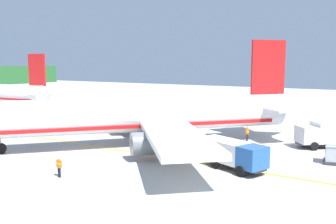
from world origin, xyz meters
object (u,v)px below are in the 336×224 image
at_px(service_truck_baggage, 232,153).
at_px(cargo_container_mid, 335,153).
at_px(crew_marshaller, 247,133).
at_px(crew_loader_left, 59,166).
at_px(airliner_foreground, 139,115).
at_px(service_truck_catering, 325,133).

xyz_separation_m(service_truck_baggage, cargo_container_mid, (6.41, -7.46, -0.45)).
relative_size(service_truck_baggage, crew_marshaller, 3.81).
bearing_deg(crew_loader_left, airliner_foreground, 5.49).
bearing_deg(cargo_container_mid, service_truck_catering, 15.22).
relative_size(cargo_container_mid, crew_marshaller, 1.16).
distance_m(airliner_foreground, cargo_container_mid, 20.05).
bearing_deg(airliner_foreground, service_truck_baggage, -104.54).
relative_size(airliner_foreground, crew_loader_left, 20.17).
height_order(airliner_foreground, crew_loader_left, airliner_foreground).
bearing_deg(airliner_foreground, crew_loader_left, -174.51).
xyz_separation_m(service_truck_catering, crew_loader_left, (-22.24, 16.68, -0.61)).
bearing_deg(airliner_foreground, cargo_container_mid, -80.60).
xyz_separation_m(cargo_container_mid, crew_loader_left, (-15.83, 18.42, -0.01)).
bearing_deg(service_truck_catering, crew_marshaller, 99.83).
bearing_deg(service_truck_baggage, service_truck_catering, -24.02).
height_order(service_truck_baggage, crew_marshaller, service_truck_baggage).
relative_size(service_truck_catering, crew_marshaller, 3.33).
bearing_deg(cargo_container_mid, crew_loader_left, 130.67).
bearing_deg(service_truck_catering, airliner_foreground, 118.38).
relative_size(service_truck_baggage, cargo_container_mid, 3.29).
bearing_deg(airliner_foreground, crew_marshaller, -49.53).
xyz_separation_m(airliner_foreground, service_truck_baggage, (-3.16, -12.17, -1.97)).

